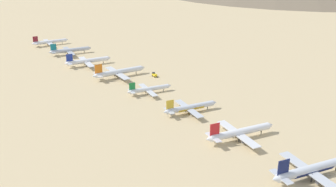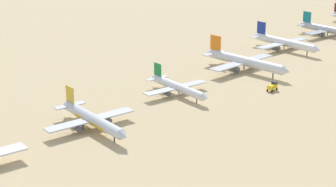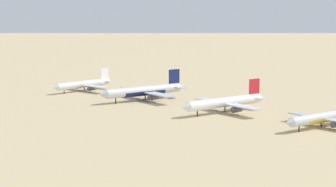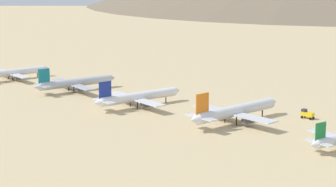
{
  "view_description": "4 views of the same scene",
  "coord_description": "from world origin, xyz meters",
  "px_view_note": "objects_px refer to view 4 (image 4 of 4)",
  "views": [
    {
      "loc": [
        -153.05,
        -256.05,
        114.74
      ],
      "look_at": [
        7.22,
        -17.68,
        4.98
      ],
      "focal_mm": 43.08,
      "sensor_mm": 36.0,
      "label": 1
    },
    {
      "loc": [
        151.65,
        -162.01,
        75.11
      ],
      "look_at": [
        8.52,
        -10.85,
        5.4
      ],
      "focal_mm": 59.03,
      "sensor_mm": 36.0,
      "label": 2
    },
    {
      "loc": [
        226.27,
        80.16,
        50.02
      ],
      "look_at": [
        12.09,
        -128.01,
        6.18
      ],
      "focal_mm": 67.31,
      "sensor_mm": 36.0,
      "label": 3
    },
    {
      "loc": [
        -188.43,
        -103.18,
        62.07
      ],
      "look_at": [
        0.35,
        89.52,
        6.63
      ],
      "focal_mm": 66.14,
      "sensor_mm": 36.0,
      "label": 4
    }
  ],
  "objects_px": {
    "parked_jet_7": "(75,83)",
    "parked_jet_8": "(14,72)",
    "parked_jet_6": "(138,97)",
    "service_truck": "(307,114)",
    "parked_jet_5": "(235,111)"
  },
  "relations": [
    {
      "from": "parked_jet_7",
      "to": "parked_jet_8",
      "type": "distance_m",
      "value": 50.8
    },
    {
      "from": "parked_jet_7",
      "to": "parked_jet_8",
      "type": "xyz_separation_m",
      "value": [
        -4.97,
        50.55,
        -0.3
      ]
    },
    {
      "from": "parked_jet_8",
      "to": "parked_jet_6",
      "type": "bearing_deg",
      "value": -87.59
    },
    {
      "from": "parked_jet_6",
      "to": "service_truck",
      "type": "relative_size",
      "value": 8.91
    },
    {
      "from": "parked_jet_5",
      "to": "parked_jet_7",
      "type": "height_order",
      "value": "parked_jet_5"
    },
    {
      "from": "parked_jet_8",
      "to": "service_truck",
      "type": "bearing_deg",
      "value": -76.44
    },
    {
      "from": "parked_jet_5",
      "to": "parked_jet_8",
      "type": "distance_m",
      "value": 149.25
    },
    {
      "from": "parked_jet_7",
      "to": "parked_jet_8",
      "type": "height_order",
      "value": "parked_jet_7"
    },
    {
      "from": "parked_jet_8",
      "to": "parked_jet_5",
      "type": "bearing_deg",
      "value": -85.14
    },
    {
      "from": "parked_jet_8",
      "to": "parked_jet_7",
      "type": "bearing_deg",
      "value": -84.39
    },
    {
      "from": "parked_jet_8",
      "to": "service_truck",
      "type": "distance_m",
      "value": 169.83
    },
    {
      "from": "parked_jet_6",
      "to": "service_truck",
      "type": "distance_m",
      "value": 74.81
    },
    {
      "from": "parked_jet_5",
      "to": "parked_jet_8",
      "type": "relative_size",
      "value": 1.2
    },
    {
      "from": "parked_jet_5",
      "to": "parked_jet_8",
      "type": "height_order",
      "value": "parked_jet_5"
    },
    {
      "from": "parked_jet_8",
      "to": "service_truck",
      "type": "relative_size",
      "value": 8.11
    }
  ]
}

